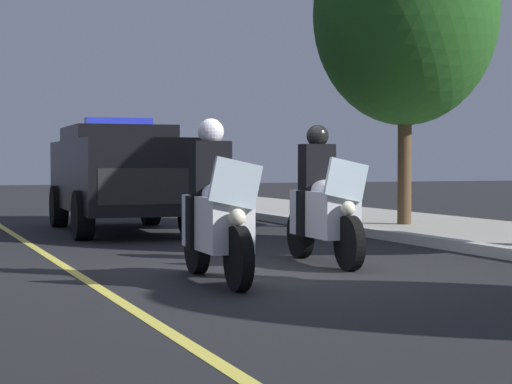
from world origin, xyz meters
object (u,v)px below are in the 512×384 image
object	(u,v)px
police_motorcycle_lead_right	(323,207)
police_suv	(120,172)
police_motorcycle_lead_left	(216,215)
tree_far_back	(405,15)

from	to	relation	value
police_motorcycle_lead_right	police_suv	bearing A→B (deg)	-169.05
police_motorcycle_lead_left	police_motorcycle_lead_right	distance (m)	2.07
police_motorcycle_lead_right	tree_far_back	xyz separation A→B (m)	(-4.55, 3.88, 3.27)
police_motorcycle_lead_left	police_suv	bearing A→B (deg)	175.03
police_suv	tree_far_back	bearing A→B (deg)	74.26
police_motorcycle_lead_left	tree_far_back	distance (m)	8.62
police_motorcycle_lead_left	police_suv	xyz separation A→B (m)	(-7.05, 0.61, 0.37)
tree_far_back	police_motorcycle_lead_right	bearing A→B (deg)	-40.41
police_motorcycle_lead_left	tree_far_back	world-z (taller)	tree_far_back
police_motorcycle_lead_right	police_motorcycle_lead_left	bearing A→B (deg)	-58.57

